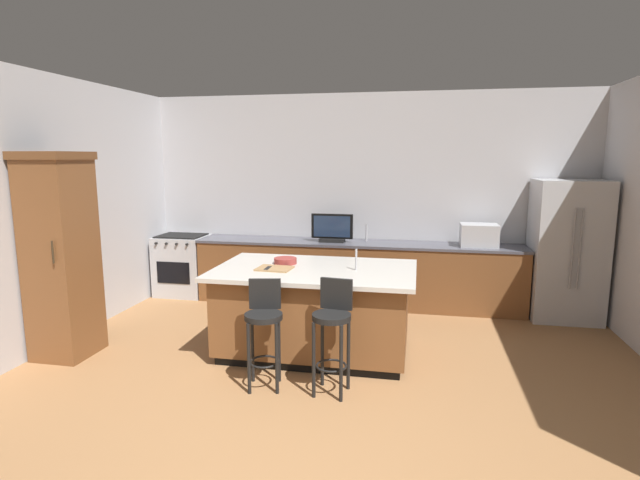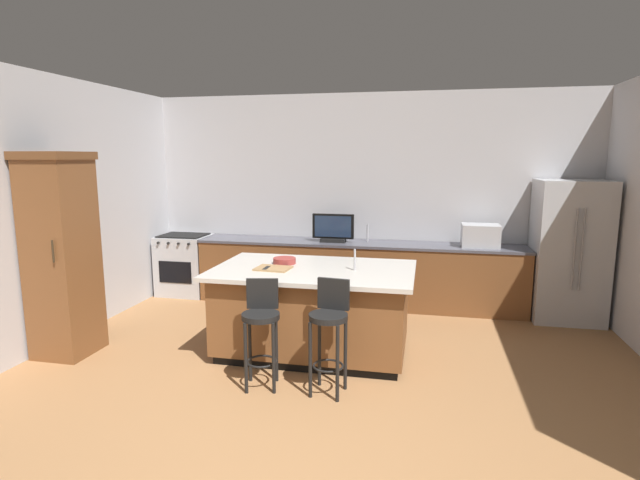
% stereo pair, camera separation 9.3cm
% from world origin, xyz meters
% --- Properties ---
extents(wall_back, '(6.74, 0.12, 2.95)m').
position_xyz_m(wall_back, '(0.00, 4.49, 1.48)').
color(wall_back, '#BCBCC1').
rests_on(wall_back, ground_plane).
extents(wall_left, '(0.12, 4.89, 2.95)m').
position_xyz_m(wall_left, '(-3.17, 2.24, 1.48)').
color(wall_left, '#BCBCC1').
rests_on(wall_left, ground_plane).
extents(counter_back, '(4.54, 0.62, 0.89)m').
position_xyz_m(counter_back, '(-0.05, 4.11, 0.45)').
color(counter_back, brown).
rests_on(counter_back, ground_plane).
extents(kitchen_island, '(2.08, 1.31, 0.92)m').
position_xyz_m(kitchen_island, '(-0.27, 2.28, 0.47)').
color(kitchen_island, black).
rests_on(kitchen_island, ground_plane).
extents(refrigerator, '(0.84, 0.79, 1.78)m').
position_xyz_m(refrigerator, '(2.64, 4.04, 0.89)').
color(refrigerator, '#B7BABF').
rests_on(refrigerator, ground_plane).
extents(range_oven, '(0.73, 0.63, 0.91)m').
position_xyz_m(range_oven, '(-2.70, 4.11, 0.45)').
color(range_oven, '#B7BABF').
rests_on(range_oven, ground_plane).
extents(cabinet_tower, '(0.57, 0.62, 2.12)m').
position_xyz_m(cabinet_tower, '(-2.81, 1.71, 1.10)').
color(cabinet_tower, brown).
rests_on(cabinet_tower, ground_plane).
extents(microwave, '(0.48, 0.36, 0.30)m').
position_xyz_m(microwave, '(1.57, 4.11, 1.04)').
color(microwave, '#B7BABF').
rests_on(microwave, counter_back).
extents(tv_monitor, '(0.58, 0.16, 0.39)m').
position_xyz_m(tv_monitor, '(-0.40, 4.06, 1.07)').
color(tv_monitor, black).
rests_on(tv_monitor, counter_back).
extents(sink_faucet_back, '(0.02, 0.02, 0.24)m').
position_xyz_m(sink_faucet_back, '(0.07, 4.21, 1.01)').
color(sink_faucet_back, '#B2B2B7').
rests_on(sink_faucet_back, counter_back).
extents(sink_faucet_island, '(0.02, 0.02, 0.22)m').
position_xyz_m(sink_faucet_island, '(0.16, 2.28, 1.03)').
color(sink_faucet_island, '#B2B2B7').
rests_on(sink_faucet_island, kitchen_island).
extents(bar_stool_left, '(0.35, 0.36, 0.98)m').
position_xyz_m(bar_stool_left, '(-0.55, 1.41, 0.59)').
color(bar_stool_left, black).
rests_on(bar_stool_left, ground_plane).
extents(bar_stool_right, '(0.34, 0.35, 1.01)m').
position_xyz_m(bar_stool_right, '(0.07, 1.42, 0.61)').
color(bar_stool_right, black).
rests_on(bar_stool_right, ground_plane).
extents(fruit_bowl, '(0.25, 0.25, 0.06)m').
position_xyz_m(fruit_bowl, '(-0.63, 2.44, 0.95)').
color(fruit_bowl, '#993833').
rests_on(fruit_bowl, kitchen_island).
extents(cell_phone, '(0.12, 0.17, 0.01)m').
position_xyz_m(cell_phone, '(-0.59, 2.26, 0.92)').
color(cell_phone, black).
rests_on(cell_phone, kitchen_island).
extents(tv_remote, '(0.05, 0.17, 0.02)m').
position_xyz_m(tv_remote, '(-0.73, 2.12, 0.93)').
color(tv_remote, black).
rests_on(tv_remote, kitchen_island).
extents(cutting_board, '(0.37, 0.30, 0.02)m').
position_xyz_m(cutting_board, '(-0.67, 2.15, 0.93)').
color(cutting_board, '#A87F51').
rests_on(cutting_board, kitchen_island).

